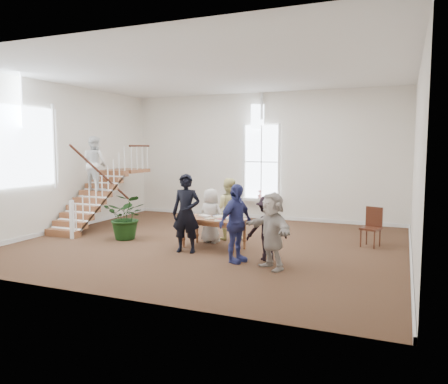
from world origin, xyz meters
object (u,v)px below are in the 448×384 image
at_px(person_yellow, 228,209).
at_px(woman_cluster_a, 236,223).
at_px(woman_cluster_b, 267,228).
at_px(side_chair, 372,224).
at_px(elderly_woman, 211,216).
at_px(police_officer, 186,213).
at_px(woman_cluster_c, 272,231).
at_px(library_table, 214,221).
at_px(floor_plant, 127,217).

height_order(person_yellow, woman_cluster_a, woman_cluster_a).
height_order(woman_cluster_b, side_chair, woman_cluster_b).
relative_size(woman_cluster_a, side_chair, 1.72).
distance_m(woman_cluster_a, woman_cluster_b, 0.76).
bearing_deg(elderly_woman, side_chair, -157.46).
bearing_deg(police_officer, woman_cluster_c, -22.23).
distance_m(library_table, woman_cluster_c, 2.29).
relative_size(library_table, woman_cluster_b, 1.18).
height_order(person_yellow, side_chair, person_yellow).
bearing_deg(elderly_woman, floor_plant, 19.69).
distance_m(police_officer, floor_plant, 2.37).
bearing_deg(woman_cluster_b, library_table, -54.87).
height_order(woman_cluster_c, side_chair, woman_cluster_c).
relative_size(elderly_woman, woman_cluster_a, 0.83).
bearing_deg(woman_cluster_a, person_yellow, 44.74).
distance_m(elderly_woman, person_yellow, 0.60).
bearing_deg(woman_cluster_c, elderly_woman, 179.96).
distance_m(elderly_woman, side_chair, 4.25).
bearing_deg(library_table, side_chair, 33.43).
xyz_separation_m(elderly_woman, woman_cluster_b, (1.96, -1.21, 0.01)).
height_order(police_officer, woman_cluster_b, police_officer).
relative_size(woman_cluster_a, woman_cluster_b, 1.19).
xyz_separation_m(elderly_woman, side_chair, (4.09, 1.17, -0.16)).
bearing_deg(woman_cluster_a, elderly_woman, 57.93).
distance_m(police_officer, side_chair, 4.85).
xyz_separation_m(library_table, woman_cluster_b, (1.60, -0.61, 0.05)).
relative_size(library_table, woman_cluster_c, 1.06).
relative_size(person_yellow, side_chair, 1.68).
bearing_deg(side_chair, floor_plant, -145.89).
relative_size(police_officer, woman_cluster_c, 1.17).
distance_m(elderly_woman, woman_cluster_a, 2.15).
bearing_deg(woman_cluster_a, police_officer, 92.91).
relative_size(elderly_woman, floor_plant, 1.14).
height_order(elderly_woman, woman_cluster_c, woman_cluster_c).
xyz_separation_m(person_yellow, side_chair, (3.79, 0.67, -0.29)).
height_order(library_table, side_chair, side_chair).
distance_m(library_table, person_yellow, 1.11).
distance_m(library_table, woman_cluster_a, 1.47).
bearing_deg(woman_cluster_b, woman_cluster_a, 2.97).
bearing_deg(woman_cluster_c, woman_cluster_b, 154.14).
bearing_deg(person_yellow, library_table, 77.94).
bearing_deg(floor_plant, library_table, -1.01).
bearing_deg(person_yellow, floor_plant, 6.42).
bearing_deg(police_officer, person_yellow, 69.35).
xyz_separation_m(police_officer, woman_cluster_b, (2.06, 0.04, -0.23)).
relative_size(library_table, police_officer, 0.91).
bearing_deg(woman_cluster_c, floor_plant, -156.54).
distance_m(woman_cluster_a, floor_plant, 3.87).
bearing_deg(floor_plant, police_officer, -17.41).
xyz_separation_m(library_table, floor_plant, (-2.70, 0.05, -0.05)).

